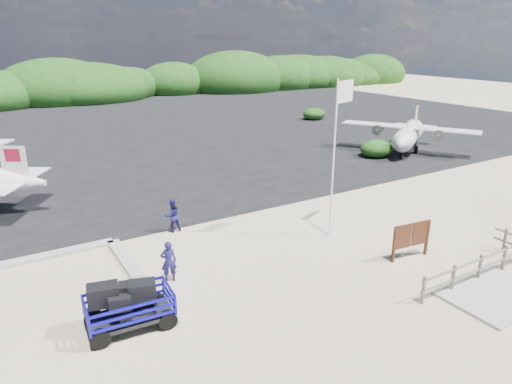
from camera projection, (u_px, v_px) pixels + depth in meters
ground at (264, 265)px, 17.62m from camera, size 160.00×160.00×0.00m
asphalt_apron at (91, 133)px, 41.92m from camera, size 90.00×50.00×0.04m
walkway_pad at (495, 296)px, 15.46m from camera, size 3.50×2.50×0.10m
vegetation_band at (50, 102)px, 62.16m from camera, size 124.00×8.00×4.40m
fence at (478, 280)px, 16.51m from camera, size 6.40×2.00×1.10m
baggage_cart at (132, 328)px, 13.78m from camera, size 2.83×1.74×1.36m
flagpole at (329, 235)px, 20.26m from camera, size 1.47×1.00×6.78m
signboard at (409, 258)px, 18.13m from camera, size 1.89×0.40×1.55m
crew_a at (169, 261)px, 16.21m from camera, size 0.64×0.50×1.55m
crew_b at (172, 216)px, 20.39m from camera, size 0.75×0.59×1.52m
aircraft_large at (270, 121)px, 47.79m from camera, size 19.93×19.93×4.33m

